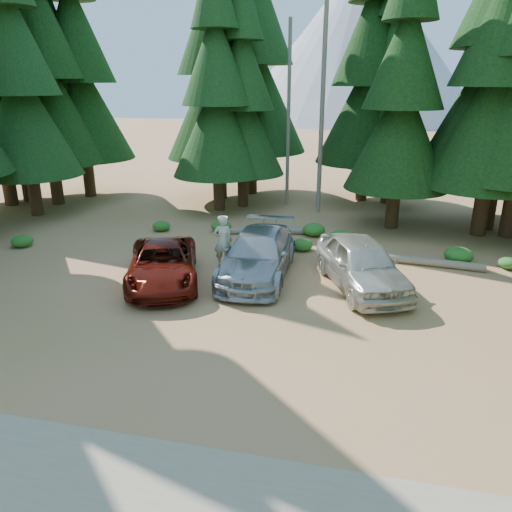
% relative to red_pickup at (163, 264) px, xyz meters
% --- Properties ---
extents(ground, '(160.00, 160.00, 0.00)m').
position_rel_red_pickup_xyz_m(ground, '(3.45, -3.04, -0.72)').
color(ground, '#9F7B43').
rests_on(ground, ground).
extents(gravel_strip, '(26.00, 3.50, 0.01)m').
position_rel_red_pickup_xyz_m(gravel_strip, '(3.45, -9.54, -0.71)').
color(gravel_strip, tan).
rests_on(gravel_strip, ground).
extents(forest_belt_north, '(36.00, 7.00, 22.00)m').
position_rel_red_pickup_xyz_m(forest_belt_north, '(3.45, 11.96, -0.72)').
color(forest_belt_north, black).
rests_on(forest_belt_north, ground).
extents(snag_front, '(0.24, 0.24, 12.00)m').
position_rel_red_pickup_xyz_m(snag_front, '(4.25, 11.46, 5.28)').
color(snag_front, gray).
rests_on(snag_front, ground).
extents(snag_back, '(0.20, 0.20, 10.00)m').
position_rel_red_pickup_xyz_m(snag_back, '(2.25, 12.96, 4.28)').
color(snag_back, gray).
rests_on(snag_back, ground).
extents(mountain_peak, '(48.00, 50.00, 28.00)m').
position_rel_red_pickup_xyz_m(mountain_peak, '(0.86, 85.20, 11.99)').
color(mountain_peak, '#96999E').
rests_on(mountain_peak, ground).
extents(red_pickup, '(4.03, 5.65, 1.43)m').
position_rel_red_pickup_xyz_m(red_pickup, '(0.00, 0.00, 0.00)').
color(red_pickup, '#5B1007').
rests_on(red_pickup, ground).
extents(silver_minivan_center, '(2.49, 5.76, 1.65)m').
position_rel_red_pickup_xyz_m(silver_minivan_center, '(3.14, 1.44, 0.11)').
color(silver_minivan_center, '#ADB0B5').
rests_on(silver_minivan_center, ground).
extents(silver_minivan_right, '(3.93, 5.55, 1.76)m').
position_rel_red_pickup_xyz_m(silver_minivan_right, '(6.88, 1.16, 0.16)').
color(silver_minivan_right, beige).
rests_on(silver_minivan_right, ground).
extents(frisbee_player, '(0.81, 0.66, 1.93)m').
position_rel_red_pickup_xyz_m(frisbee_player, '(1.79, 1.46, 0.53)').
color(frisbee_player, beige).
rests_on(frisbee_player, ground).
extents(log_left, '(4.16, 1.22, 0.30)m').
position_rel_red_pickup_xyz_m(log_left, '(2.20, 6.66, -0.57)').
color(log_left, gray).
rests_on(log_left, ground).
extents(log_mid, '(3.18, 0.49, 0.26)m').
position_rel_red_pickup_xyz_m(log_mid, '(3.24, 7.46, -0.58)').
color(log_mid, gray).
rests_on(log_mid, ground).
extents(log_right, '(4.96, 0.90, 0.32)m').
position_rel_red_pickup_xyz_m(log_right, '(8.99, 4.00, -0.56)').
color(log_right, gray).
rests_on(log_right, ground).
extents(shrub_far_left, '(0.86, 0.86, 0.47)m').
position_rel_red_pickup_xyz_m(shrub_far_left, '(-2.72, 6.14, -0.48)').
color(shrub_far_left, '#266B20').
rests_on(shrub_far_left, ground).
extents(shrub_left, '(0.97, 0.97, 0.53)m').
position_rel_red_pickup_xyz_m(shrub_left, '(0.15, 6.64, -0.45)').
color(shrub_left, '#266B20').
rests_on(shrub_left, ground).
extents(shrub_center_left, '(0.91, 0.91, 0.50)m').
position_rel_red_pickup_xyz_m(shrub_center_left, '(4.32, 4.72, -0.47)').
color(shrub_center_left, '#266B20').
rests_on(shrub_center_left, ground).
extents(shrub_center_right, '(1.06, 1.06, 0.58)m').
position_rel_red_pickup_xyz_m(shrub_center_right, '(4.55, 6.96, -0.42)').
color(shrub_center_right, '#266B20').
rests_on(shrub_center_right, ground).
extents(shrub_right, '(1.16, 1.16, 0.64)m').
position_rel_red_pickup_xyz_m(shrub_right, '(5.89, 5.87, -0.40)').
color(shrub_right, '#266B20').
rests_on(shrub_right, ground).
extents(shrub_far_right, '(1.13, 1.13, 0.62)m').
position_rel_red_pickup_xyz_m(shrub_far_right, '(10.59, 4.62, -0.41)').
color(shrub_far_right, '#266B20').
rests_on(shrub_far_right, ground).
extents(shrub_edge_west, '(0.93, 0.93, 0.51)m').
position_rel_red_pickup_xyz_m(shrub_edge_west, '(-7.65, 2.46, -0.46)').
color(shrub_edge_west, '#266B20').
rests_on(shrub_edge_west, ground).
extents(shrub_edge_east, '(0.82, 0.82, 0.45)m').
position_rel_red_pickup_xyz_m(shrub_edge_east, '(12.41, 4.35, -0.49)').
color(shrub_edge_east, '#266B20').
rests_on(shrub_edge_east, ground).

